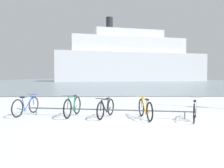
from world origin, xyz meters
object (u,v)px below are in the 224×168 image
object	(u,v)px
ferry_ship	(130,60)
bicycle_0	(26,106)
bicycle_1	(73,106)
bicycle_4	(195,110)
bicycle_2	(106,108)
bicycle_3	(145,109)

from	to	relation	value
ferry_ship	bicycle_0	bearing A→B (deg)	-99.64
bicycle_1	ferry_ship	distance (m)	60.23
bicycle_4	bicycle_1	bearing A→B (deg)	169.12
bicycle_2	bicycle_0	bearing A→B (deg)	169.64
ferry_ship	bicycle_4	bearing A→B (deg)	-93.49
bicycle_0	bicycle_1	xyz separation A→B (m)	(1.92, -0.32, 0.01)
bicycle_1	bicycle_4	bearing A→B (deg)	-10.88
bicycle_3	bicycle_4	world-z (taller)	bicycle_3
bicycle_3	bicycle_2	bearing A→B (deg)	169.89
bicycle_3	bicycle_1	bearing A→B (deg)	169.19
bicycle_1	bicycle_3	xyz separation A→B (m)	(2.74, -0.52, -0.02)
ferry_ship	bicycle_2	bearing A→B (deg)	-96.53
ferry_ship	bicycle_3	bearing A→B (deg)	-95.13
bicycle_1	bicycle_4	size ratio (longest dim) A/B	1.04
bicycle_2	bicycle_3	world-z (taller)	bicycle_3
bicycle_4	ferry_ship	world-z (taller)	ferry_ship
bicycle_1	ferry_ship	size ratio (longest dim) A/B	0.04
bicycle_3	bicycle_4	xyz separation A→B (m)	(1.70, -0.33, -0.00)
bicycle_0	bicycle_2	bearing A→B (deg)	-10.36
bicycle_0	bicycle_2	world-z (taller)	bicycle_0
bicycle_3	ferry_ship	xyz separation A→B (m)	(5.38, 59.90, 6.06)
bicycle_4	bicycle_0	bearing A→B (deg)	169.53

